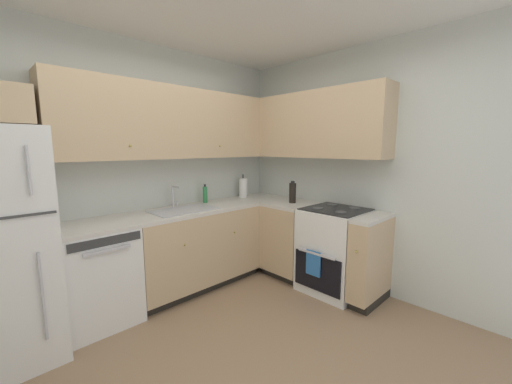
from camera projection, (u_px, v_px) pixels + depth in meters
name	position (u px, v px, depth m)	size (l,w,h in m)	color
ground_plane	(246.00, 364.00, 2.20)	(3.53, 3.26, 0.02)	#937556
wall_back	(140.00, 171.00, 3.18)	(3.63, 0.05, 2.63)	silver
wall_right	(368.00, 171.00, 3.24)	(0.05, 3.36, 2.63)	silver
dishwasher	(98.00, 275.00, 2.68)	(0.60, 0.63, 0.87)	white
lower_cabinets_back	(195.00, 248.00, 3.39)	(1.43, 0.62, 0.87)	tan
countertop_back	(194.00, 209.00, 3.32)	(2.64, 0.60, 0.04)	beige
lower_cabinets_right	(310.00, 245.00, 3.50)	(0.62, 1.36, 0.87)	tan
countertop_right	(311.00, 207.00, 3.43)	(0.60, 1.36, 0.03)	beige
oven_range	(334.00, 249.00, 3.28)	(0.68, 0.62, 1.05)	white
upper_cabinets_back	(171.00, 123.00, 3.17)	(2.32, 0.34, 0.74)	tan
upper_cabinets_right	(308.00, 126.00, 3.51)	(0.32, 1.91, 0.74)	tan
sink	(184.00, 214.00, 3.20)	(0.67, 0.40, 0.10)	#B7B7BC
faucet	(174.00, 194.00, 3.32)	(0.07, 0.16, 0.24)	silver
soap_bottle	(205.00, 194.00, 3.61)	(0.05, 0.05, 0.22)	#338C4C
paper_towel_roll	(243.00, 188.00, 4.01)	(0.11, 0.11, 0.32)	white
oil_bottle	(293.00, 193.00, 3.60)	(0.08, 0.08, 0.26)	black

